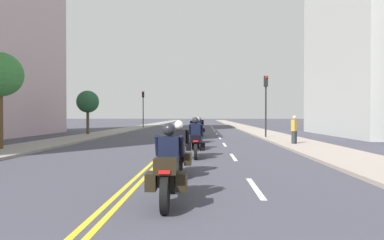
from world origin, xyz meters
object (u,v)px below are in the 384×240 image
object	(u,v)px
motorcycle_1	(179,153)
motorcycle_4	(197,133)
street_tree_0	(0,75)
motorcycle_0	(168,171)
motorcycle_5	(194,130)
motorcycle_6	(200,128)
pedestrian_0	(294,130)
street_tree_1	(88,102)
motorcycle_2	(196,142)
traffic_light_far	(143,103)
motorcycle_3	(195,136)
traffic_light_near	(266,95)

from	to	relation	value
motorcycle_1	motorcycle_4	distance (m)	11.77
motorcycle_1	street_tree_0	distance (m)	11.50
street_tree_0	motorcycle_0	bearing A→B (deg)	-46.03
motorcycle_5	motorcycle_6	world-z (taller)	motorcycle_5
pedestrian_0	street_tree_1	bearing A→B (deg)	-79.44
motorcycle_2	motorcycle_6	size ratio (longest dim) A/B	1.03
motorcycle_4	traffic_light_far	world-z (taller)	traffic_light_far
traffic_light_far	motorcycle_3	bearing A→B (deg)	-74.67
motorcycle_3	street_tree_1	distance (m)	15.34
motorcycle_1	pedestrian_0	bearing A→B (deg)	58.66
motorcycle_6	traffic_light_far	world-z (taller)	traffic_light_far
motorcycle_6	traffic_light_far	xyz separation A→B (m)	(-7.89, 16.83, 2.77)
motorcycle_4	motorcycle_6	distance (m)	7.15
motorcycle_6	street_tree_1	xyz separation A→B (m)	(-9.77, 0.36, 2.24)
motorcycle_1	traffic_light_near	xyz separation A→B (m)	(5.36, 15.71, 2.59)
motorcycle_5	street_tree_0	world-z (taller)	street_tree_0
motorcycle_1	traffic_light_near	size ratio (longest dim) A/B	0.47
motorcycle_2	traffic_light_far	bearing A→B (deg)	102.60
motorcycle_6	motorcycle_1	bearing A→B (deg)	-92.29
motorcycle_6	pedestrian_0	bearing A→B (deg)	-59.89
traffic_light_near	pedestrian_0	bearing A→B (deg)	-84.60
motorcycle_0	pedestrian_0	size ratio (longest dim) A/B	1.34
motorcycle_0	street_tree_1	size ratio (longest dim) A/B	0.60
motorcycle_5	traffic_light_near	bearing A→B (deg)	9.07
street_tree_0	motorcycle_1	bearing A→B (deg)	-34.63
motorcycle_0	motorcycle_1	bearing A→B (deg)	89.62
motorcycle_5	street_tree_0	size ratio (longest dim) A/B	0.47
motorcycle_3	motorcycle_4	xyz separation A→B (m)	(0.04, 4.24, -0.01)
motorcycle_4	motorcycle_5	world-z (taller)	motorcycle_5
motorcycle_2	street_tree_0	xyz separation A→B (m)	(-9.52, 2.20, 3.03)
street_tree_1	pedestrian_0	bearing A→B (deg)	-31.81
motorcycle_0	traffic_light_far	distance (m)	39.76
motorcycle_1	motorcycle_3	distance (m)	7.54
motorcycle_3	pedestrian_0	distance (m)	6.09
traffic_light_far	street_tree_1	bearing A→B (deg)	-96.49
motorcycle_3	motorcycle_4	world-z (taller)	motorcycle_4
motorcycle_5	traffic_light_near	world-z (taller)	traffic_light_near
motorcycle_5	street_tree_1	size ratio (longest dim) A/B	0.58
motorcycle_3	motorcycle_6	world-z (taller)	motorcycle_6
motorcycle_3	street_tree_0	distance (m)	9.96
pedestrian_0	traffic_light_far	bearing A→B (deg)	-110.36
motorcycle_5	pedestrian_0	distance (m)	7.89
motorcycle_2	pedestrian_0	world-z (taller)	pedestrian_0
motorcycle_2	motorcycle_5	bearing A→B (deg)	90.76
motorcycle_4	traffic_light_far	xyz separation A→B (m)	(-7.78, 23.99, 2.78)
motorcycle_1	traffic_light_near	bearing A→B (deg)	70.86
motorcycle_5	pedestrian_0	size ratio (longest dim) A/B	1.30
motorcycle_0	motorcycle_3	size ratio (longest dim) A/B	1.06
traffic_light_far	motorcycle_6	bearing A→B (deg)	-64.88
motorcycle_2	pedestrian_0	bearing A→B (deg)	44.71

